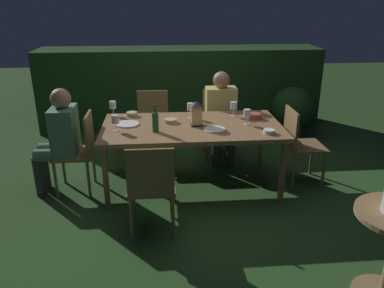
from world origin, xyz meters
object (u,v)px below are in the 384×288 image
at_px(dining_table, 192,129).
at_px(wine_glass_a, 115,120).
at_px(person_in_mustard, 221,113).
at_px(bowl_dip, 171,121).
at_px(person_in_green, 59,136).
at_px(green_bottle_on_table, 155,122).
at_px(bowl_salad, 132,114).
at_px(chair_side_right_b, 219,120).
at_px(wine_glass_d, 113,106).
at_px(chair_side_right_a, 153,122).
at_px(wine_glass_c, 234,106).
at_px(bowl_bread, 255,116).
at_px(chair_side_left_a, 151,185).
at_px(lantern_centerpiece, 196,112).
at_px(plate_b, 215,129).
at_px(plate_a, 127,124).
at_px(bowl_olives, 269,131).
at_px(wine_glass_e, 190,108).
at_px(potted_plant_by_hedge, 292,110).
at_px(chair_head_far, 299,142).
at_px(wine_glass_b, 247,114).
at_px(chair_head_near, 80,149).

distance_m(dining_table, wine_glass_a, 0.82).
bearing_deg(person_in_mustard, bowl_dip, -138.28).
relative_size(person_in_green, green_bottle_on_table, 3.96).
xyz_separation_m(person_in_green, bowl_salad, (0.74, 0.40, 0.11)).
distance_m(chair_side_right_b, bowl_salad, 1.23).
bearing_deg(wine_glass_d, chair_side_right_a, 45.70).
distance_m(wine_glass_c, bowl_bread, 0.27).
height_order(chair_side_left_a, bowl_bread, chair_side_left_a).
bearing_deg(dining_table, bowl_dip, 152.29).
height_order(dining_table, green_bottle_on_table, green_bottle_on_table).
distance_m(lantern_centerpiece, bowl_salad, 0.82).
xyz_separation_m(person_in_mustard, plate_b, (-0.21, -0.88, 0.09)).
bearing_deg(chair_side_left_a, wine_glass_a, 114.80).
distance_m(person_in_green, green_bottle_on_table, 1.05).
bearing_deg(lantern_centerpiece, plate_a, 173.79).
bearing_deg(bowl_olives, dining_table, 156.83).
bearing_deg(green_bottle_on_table, person_in_mustard, 46.97).
bearing_deg(wine_glass_d, bowl_olives, -25.09).
xyz_separation_m(wine_glass_e, bowl_dip, (-0.23, -0.16, -0.10)).
xyz_separation_m(wine_glass_c, plate_b, (-0.28, -0.47, -0.11)).
xyz_separation_m(bowl_olives, potted_plant_by_hedge, (0.84, 1.69, -0.28)).
bearing_deg(chair_side_right_b, wine_glass_d, -160.77).
distance_m(dining_table, plate_b, 0.29).
distance_m(chair_head_far, bowl_olives, 0.61).
height_order(bowl_salad, potted_plant_by_hedge, potted_plant_by_hedge).
bearing_deg(potted_plant_by_hedge, bowl_salad, -156.69).
bearing_deg(wine_glass_b, bowl_dip, 170.28).
xyz_separation_m(chair_head_far, bowl_salad, (-1.87, 0.40, 0.26)).
distance_m(chair_head_far, chair_side_right_a, 1.87).
relative_size(chair_head_near, chair_head_far, 1.00).
height_order(person_in_mustard, wine_glass_d, person_in_mustard).
xyz_separation_m(chair_head_near, bowl_olives, (1.97, -0.32, 0.26)).
bearing_deg(lantern_centerpiece, wine_glass_b, -2.19).
relative_size(lantern_centerpiece, potted_plant_by_hedge, 0.33).
distance_m(chair_side_right_b, lantern_centerpiece, 1.05).
relative_size(chair_side_right_a, wine_glass_c, 5.15).
xyz_separation_m(green_bottle_on_table, wine_glass_b, (0.98, 0.15, 0.01)).
distance_m(wine_glass_d, bowl_salad, 0.24).
xyz_separation_m(person_in_mustard, green_bottle_on_table, (-0.82, -0.88, 0.19)).
bearing_deg(bowl_bread, lantern_centerpiece, -164.95).
distance_m(person_in_mustard, bowl_olives, 1.08).
distance_m(chair_side_left_a, potted_plant_by_hedge, 3.04).
bearing_deg(chair_head_far, chair_side_right_b, 130.82).
bearing_deg(wine_glass_a, lantern_centerpiece, 7.67).
xyz_separation_m(person_in_mustard, wine_glass_c, (0.07, -0.41, 0.20)).
bearing_deg(bowl_salad, bowl_olives, -26.88).
relative_size(green_bottle_on_table, wine_glass_e, 1.72).
bearing_deg(dining_table, chair_head_near, 180.00).
distance_m(wine_glass_e, bowl_olives, 0.97).
bearing_deg(dining_table, wine_glass_c, 30.29).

